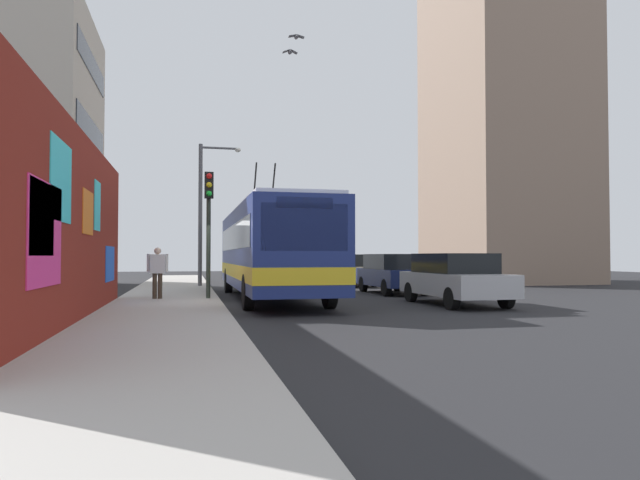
{
  "coord_description": "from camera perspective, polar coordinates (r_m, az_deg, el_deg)",
  "views": [
    {
      "loc": [
        -17.26,
        1.0,
        1.5
      ],
      "look_at": [
        2.57,
        -3.63,
        2.08
      ],
      "focal_mm": 31.85,
      "sensor_mm": 36.0,
      "label": 1
    }
  ],
  "objects": [
    {
      "name": "pedestrian_midblock",
      "position": [
        18.75,
        -16.02,
        -2.79
      ],
      "size": [
        0.22,
        0.66,
        1.62
      ],
      "color": "#3F3326",
      "rests_on": "sidewalk_slab"
    },
    {
      "name": "parked_car_champagne",
      "position": [
        29.02,
        2.86,
        -2.93
      ],
      "size": [
        4.93,
        1.86,
        1.58
      ],
      "color": "#C6B793",
      "rests_on": "ground_plane"
    },
    {
      "name": "building_far_left",
      "position": [
        30.75,
        -28.71,
        8.06
      ],
      "size": [
        8.99,
        7.19,
        13.13
      ],
      "color": "#B2A899",
      "rests_on": "ground_plane"
    },
    {
      "name": "graffiti_wall",
      "position": [
        13.01,
        -23.54,
        1.12
      ],
      "size": [
        13.08,
        0.32,
        4.18
      ],
      "color": "maroon",
      "rests_on": "ground_plane"
    },
    {
      "name": "sidewalk_slab",
      "position": [
        17.33,
        -15.19,
        -6.28
      ],
      "size": [
        48.0,
        3.2,
        0.15
      ],
      "primitive_type": "cube",
      "color": "#ADA8A0",
      "rests_on": "ground_plane"
    },
    {
      "name": "ground_plane",
      "position": [
        17.35,
        -9.87,
        -6.56
      ],
      "size": [
        80.0,
        80.0,
        0.0
      ],
      "primitive_type": "plane",
      "color": "#232326"
    },
    {
      "name": "street_lamp",
      "position": [
        26.49,
        -11.45,
        3.6
      ],
      "size": [
        0.44,
        1.92,
        6.48
      ],
      "color": "#4C4C51",
      "rests_on": "sidewalk_slab"
    },
    {
      "name": "parked_car_navy",
      "position": [
        22.96,
        7.25,
        -3.28
      ],
      "size": [
        4.32,
        1.76,
        1.58
      ],
      "color": "navy",
      "rests_on": "ground_plane"
    },
    {
      "name": "parked_car_silver",
      "position": [
        17.94,
        13.37,
        -3.7
      ],
      "size": [
        4.48,
        1.9,
        1.58
      ],
      "color": "#B7B7BC",
      "rests_on": "ground_plane"
    },
    {
      "name": "flying_pigeons",
      "position": [
        20.37,
        -6.36,
        21.17
      ],
      "size": [
        4.76,
        5.0,
        0.96
      ],
      "color": "#47474C"
    },
    {
      "name": "building_far_right",
      "position": [
        35.85,
        17.94,
        12.73
      ],
      "size": [
        8.54,
        7.18,
        20.67
      ],
      "color": "gray",
      "rests_on": "ground_plane"
    },
    {
      "name": "traffic_light",
      "position": [
        18.54,
        -11.12,
        2.7
      ],
      "size": [
        0.49,
        0.28,
        4.06
      ],
      "color": "#2D382D",
      "rests_on": "sidewalk_slab"
    },
    {
      "name": "city_bus",
      "position": [
        19.84,
        -5.04,
        -0.83
      ],
      "size": [
        12.12,
        2.61,
        4.96
      ],
      "color": "navy",
      "rests_on": "ground_plane"
    },
    {
      "name": "parked_car_red",
      "position": [
        35.22,
        -0.02,
        -2.71
      ],
      "size": [
        4.67,
        1.74,
        1.58
      ],
      "color": "#B21E19",
      "rests_on": "ground_plane"
    }
  ]
}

